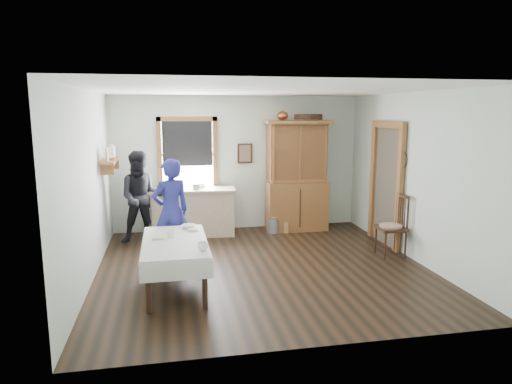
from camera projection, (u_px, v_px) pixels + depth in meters
room at (262, 181)px, 6.86m from camera, size 5.01×5.01×2.70m
window at (188, 151)px, 9.00m from camera, size 1.18×0.07×1.48m
doorway at (387, 181)px, 8.17m from camera, size 0.09×1.14×2.22m
wall_shelf at (110, 159)px, 7.86m from camera, size 0.24×1.00×0.44m
framed_picture at (245, 153)px, 9.23m from camera, size 0.30×0.04×0.40m
rug_beater at (404, 152)px, 7.54m from camera, size 0.01×0.27×0.27m
work_counter at (194, 212)px, 8.88m from camera, size 1.64×0.72×0.92m
china_hutch at (297, 176)px, 9.19m from camera, size 1.32×0.65×2.22m
dining_table at (176, 264)px, 6.20m from camera, size 0.89×1.68×0.67m
spindle_chair at (391, 225)px, 7.58m from camera, size 0.49×0.49×1.05m
pail at (273, 225)px, 9.10m from camera, size 0.31×0.31×0.29m
wicker_basket at (280, 226)px, 9.19m from camera, size 0.45×0.38×0.22m
woman_blue at (171, 216)px, 7.16m from camera, size 0.67×0.56×1.55m
figure_dark at (142, 201)px, 8.30m from camera, size 0.80×0.64×1.57m
table_cup_a at (203, 246)px, 5.70m from camera, size 0.15×0.15×0.11m
table_cup_b at (171, 234)px, 6.28m from camera, size 0.14×0.14×0.10m
table_bowl at (188, 226)px, 6.79m from camera, size 0.30×0.30×0.06m
counter_book at (166, 188)px, 8.76m from camera, size 0.25×0.28×0.02m
counter_bowl at (200, 186)px, 8.93m from camera, size 0.27×0.27×0.07m
shelf_bowl at (110, 158)px, 7.87m from camera, size 0.22×0.22×0.05m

